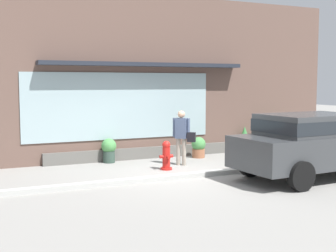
{
  "coord_description": "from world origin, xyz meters",
  "views": [
    {
      "loc": [
        -5.31,
        -10.25,
        2.4
      ],
      "look_at": [
        -0.01,
        1.2,
        1.19
      ],
      "focal_mm": 48.82,
      "sensor_mm": 36.0,
      "label": 1
    }
  ],
  "objects": [
    {
      "name": "pedestrian_with_handbag",
      "position": [
        0.54,
        1.44,
        0.92
      ],
      "size": [
        0.53,
        0.54,
        1.59
      ],
      "rotation": [
        0.0,
        0.0,
        5.52
      ],
      "color": "#9E9384",
      "rests_on": "ground_plane"
    },
    {
      "name": "ground_plane",
      "position": [
        0.0,
        0.0,
        0.0
      ],
      "size": [
        60.0,
        60.0,
        0.0
      ],
      "primitive_type": "plane",
      "color": "gray"
    },
    {
      "name": "fire_hydrant",
      "position": [
        -0.15,
        1.01,
        0.39
      ],
      "size": [
        0.39,
        0.35,
        0.8
      ],
      "color": "red",
      "rests_on": "ground_plane"
    },
    {
      "name": "potted_plant_near_hydrant",
      "position": [
        -1.25,
        2.74,
        0.4
      ],
      "size": [
        0.44,
        0.44,
        0.73
      ],
      "color": "#33473D",
      "rests_on": "ground_plane"
    },
    {
      "name": "potted_plant_window_center",
      "position": [
        4.72,
        2.56,
        0.53
      ],
      "size": [
        0.64,
        0.64,
        0.98
      ],
      "color": "#33473D",
      "rests_on": "ground_plane"
    },
    {
      "name": "curb_strip",
      "position": [
        0.0,
        -0.2,
        0.06
      ],
      "size": [
        14.0,
        0.24,
        0.12
      ],
      "primitive_type": "cube",
      "color": "#B2B2AD",
      "rests_on": "ground_plane"
    },
    {
      "name": "storefront",
      "position": [
        -0.01,
        3.19,
        2.51
      ],
      "size": [
        14.0,
        0.81,
        5.12
      ],
      "color": "brown",
      "rests_on": "ground_plane"
    },
    {
      "name": "potted_plant_corner_tall",
      "position": [
        3.64,
        2.81,
        0.42
      ],
      "size": [
        0.47,
        0.47,
        0.89
      ],
      "color": "#B7B2A3",
      "rests_on": "ground_plane"
    },
    {
      "name": "parked_car_dark_gray",
      "position": [
        2.71,
        -1.55,
        0.93
      ],
      "size": [
        4.39,
        2.14,
        1.62
      ],
      "rotation": [
        0.0,
        0.0,
        0.06
      ],
      "color": "#383A3D",
      "rests_on": "ground_plane"
    },
    {
      "name": "potted_plant_doorstep",
      "position": [
        1.63,
        2.43,
        0.34
      ],
      "size": [
        0.45,
        0.45,
        0.66
      ],
      "color": "#9E6042",
      "rests_on": "ground_plane"
    }
  ]
}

